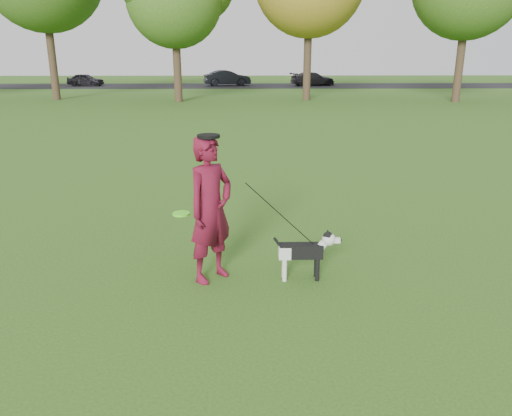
{
  "coord_description": "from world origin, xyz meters",
  "views": [
    {
      "loc": [
        0.12,
        -5.9,
        2.98
      ],
      "look_at": [
        0.25,
        0.55,
        0.95
      ],
      "focal_mm": 35.0,
      "sensor_mm": 36.0,
      "label": 1
    }
  ],
  "objects_px": {
    "car_right": "(313,79)",
    "car_left": "(86,80)",
    "man": "(211,210)",
    "dog": "(306,250)",
    "car_mid": "(227,78)"
  },
  "relations": [
    {
      "from": "car_right",
      "to": "car_left",
      "type": "bearing_deg",
      "value": 72.74
    },
    {
      "from": "man",
      "to": "car_right",
      "type": "xyz_separation_m",
      "value": [
        6.52,
        39.63,
        -0.38
      ]
    },
    {
      "from": "dog",
      "to": "man",
      "type": "bearing_deg",
      "value": 177.56
    },
    {
      "from": "man",
      "to": "car_right",
      "type": "bearing_deg",
      "value": 33.41
    },
    {
      "from": "dog",
      "to": "car_mid",
      "type": "xyz_separation_m",
      "value": [
        -2.43,
        39.68,
        0.26
      ]
    },
    {
      "from": "man",
      "to": "car_mid",
      "type": "xyz_separation_m",
      "value": [
        -1.15,
        39.63,
        -0.29
      ]
    },
    {
      "from": "car_mid",
      "to": "car_right",
      "type": "xyz_separation_m",
      "value": [
        7.67,
        0.0,
        -0.09
      ]
    },
    {
      "from": "car_left",
      "to": "car_right",
      "type": "bearing_deg",
      "value": -82.37
    },
    {
      "from": "man",
      "to": "car_right",
      "type": "distance_m",
      "value": 40.16
    },
    {
      "from": "car_left",
      "to": "car_right",
      "type": "relative_size",
      "value": 0.78
    },
    {
      "from": "car_left",
      "to": "car_mid",
      "type": "xyz_separation_m",
      "value": [
        12.57,
        0.0,
        0.14
      ]
    },
    {
      "from": "car_right",
      "to": "dog",
      "type": "bearing_deg",
      "value": 155.21
    },
    {
      "from": "man",
      "to": "dog",
      "type": "relative_size",
      "value": 2.13
    },
    {
      "from": "car_left",
      "to": "car_mid",
      "type": "distance_m",
      "value": 12.57
    },
    {
      "from": "car_mid",
      "to": "man",
      "type": "bearing_deg",
      "value": 168.34
    }
  ]
}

